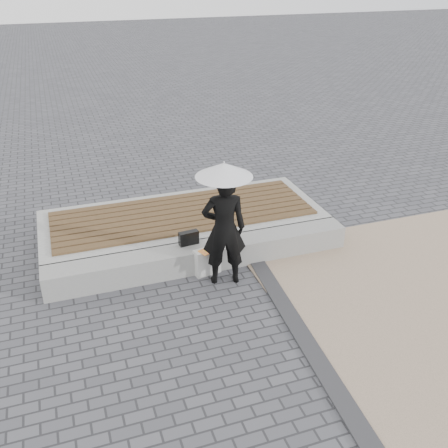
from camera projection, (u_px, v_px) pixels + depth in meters
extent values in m
plane|color=#4D4D52|center=(237.00, 325.00, 7.03)|extent=(80.00, 80.00, 0.00)
cube|color=#313134|center=(302.00, 335.00, 6.82)|extent=(0.61, 5.20, 0.04)
cube|color=#979792|center=(203.00, 256.00, 8.28)|extent=(5.00, 0.45, 0.40)
cube|color=#B0B0AB|center=(183.00, 224.00, 9.28)|extent=(5.00, 2.00, 0.40)
imported|color=black|center=(224.00, 229.00, 7.59)|extent=(0.74, 0.56, 1.83)
cylinder|color=silver|center=(224.00, 203.00, 7.39)|extent=(0.01, 0.01, 0.83)
cone|color=silver|center=(224.00, 170.00, 7.15)|extent=(0.83, 0.83, 0.20)
sphere|color=silver|center=(224.00, 162.00, 7.10)|extent=(0.03, 0.03, 0.03)
cube|color=black|center=(189.00, 238.00, 8.17)|extent=(0.33, 0.14, 0.23)
cube|color=silver|center=(207.00, 261.00, 8.09)|extent=(0.44, 0.25, 0.44)
cube|color=#EB3939|center=(208.00, 251.00, 7.95)|extent=(0.31, 0.27, 0.01)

